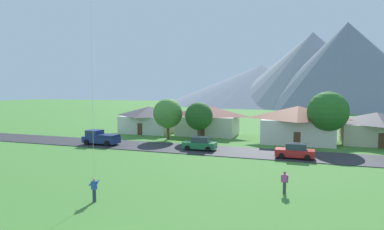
{
  "coord_description": "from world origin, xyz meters",
  "views": [
    {
      "loc": [
        8.41,
        -11.78,
        7.71
      ],
      "look_at": [
        -1.46,
        16.62,
        5.36
      ],
      "focal_mm": 29.98,
      "sensor_mm": 36.0,
      "label": 1
    }
  ],
  "objects_px": {
    "tree_left_of_center": "(168,113)",
    "house_leftmost": "(149,119)",
    "tree_near_left": "(328,112)",
    "house_left_center": "(376,127)",
    "house_rightmost": "(298,124)",
    "parked_car_green_west_end": "(200,144)",
    "pickup_truck_navy_west_side": "(100,137)",
    "house_right_center": "(208,120)",
    "tree_right_of_center": "(199,116)",
    "watcher_person": "(285,182)",
    "parked_car_red_mid_east": "(295,151)"
  },
  "relations": [
    {
      "from": "tree_left_of_center",
      "to": "house_leftmost",
      "type": "bearing_deg",
      "value": 134.36
    },
    {
      "from": "tree_near_left",
      "to": "house_left_center",
      "type": "bearing_deg",
      "value": 39.0
    },
    {
      "from": "tree_near_left",
      "to": "house_rightmost",
      "type": "bearing_deg",
      "value": 142.1
    },
    {
      "from": "tree_near_left",
      "to": "house_leftmost",
      "type": "bearing_deg",
      "value": 168.59
    },
    {
      "from": "parked_car_green_west_end",
      "to": "pickup_truck_navy_west_side",
      "type": "distance_m",
      "value": 14.53
    },
    {
      "from": "house_right_center",
      "to": "tree_right_of_center",
      "type": "bearing_deg",
      "value": -84.56
    },
    {
      "from": "house_rightmost",
      "to": "tree_left_of_center",
      "type": "relative_size",
      "value": 1.68
    },
    {
      "from": "house_leftmost",
      "to": "house_rightmost",
      "type": "xyz_separation_m",
      "value": [
        25.73,
        -2.98,
        0.34
      ]
    },
    {
      "from": "house_left_center",
      "to": "tree_right_of_center",
      "type": "bearing_deg",
      "value": -165.84
    },
    {
      "from": "parked_car_green_west_end",
      "to": "tree_left_of_center",
      "type": "bearing_deg",
      "value": 136.66
    },
    {
      "from": "tree_right_of_center",
      "to": "pickup_truck_navy_west_side",
      "type": "xyz_separation_m",
      "value": [
        -12.04,
        -7.77,
        -2.72
      ]
    },
    {
      "from": "house_rightmost",
      "to": "pickup_truck_navy_west_side",
      "type": "relative_size",
      "value": 2.04
    },
    {
      "from": "watcher_person",
      "to": "parked_car_red_mid_east",
      "type": "bearing_deg",
      "value": 88.03
    },
    {
      "from": "tree_left_of_center",
      "to": "parked_car_red_mid_east",
      "type": "distance_m",
      "value": 21.1
    },
    {
      "from": "tree_near_left",
      "to": "watcher_person",
      "type": "bearing_deg",
      "value": -101.11
    },
    {
      "from": "tree_near_left",
      "to": "tree_right_of_center",
      "type": "relative_size",
      "value": 1.28
    },
    {
      "from": "tree_left_of_center",
      "to": "pickup_truck_navy_west_side",
      "type": "xyz_separation_m",
      "value": [
        -6.99,
        -7.72,
        -3.03
      ]
    },
    {
      "from": "tree_near_left",
      "to": "pickup_truck_navy_west_side",
      "type": "height_order",
      "value": "tree_near_left"
    },
    {
      "from": "tree_near_left",
      "to": "pickup_truck_navy_west_side",
      "type": "xyz_separation_m",
      "value": [
        -29.99,
        -8.47,
        -3.76
      ]
    },
    {
      "from": "tree_right_of_center",
      "to": "parked_car_red_mid_east",
      "type": "height_order",
      "value": "tree_right_of_center"
    },
    {
      "from": "house_rightmost",
      "to": "watcher_person",
      "type": "xyz_separation_m",
      "value": [
        -0.49,
        -25.02,
        -1.91
      ]
    },
    {
      "from": "house_leftmost",
      "to": "tree_near_left",
      "type": "distance_m",
      "value": 30.26
    },
    {
      "from": "house_left_center",
      "to": "tree_right_of_center",
      "type": "relative_size",
      "value": 1.71
    },
    {
      "from": "tree_near_left",
      "to": "parked_car_green_west_end",
      "type": "bearing_deg",
      "value": -153.11
    },
    {
      "from": "house_right_center",
      "to": "watcher_person",
      "type": "bearing_deg",
      "value": -63.23
    },
    {
      "from": "pickup_truck_navy_west_side",
      "to": "house_right_center",
      "type": "bearing_deg",
      "value": 52.33
    },
    {
      "from": "tree_left_of_center",
      "to": "pickup_truck_navy_west_side",
      "type": "bearing_deg",
      "value": -132.16
    },
    {
      "from": "tree_near_left",
      "to": "watcher_person",
      "type": "relative_size",
      "value": 4.49
    },
    {
      "from": "house_right_center",
      "to": "tree_left_of_center",
      "type": "bearing_deg",
      "value": -122.01
    },
    {
      "from": "house_right_center",
      "to": "parked_car_green_west_end",
      "type": "bearing_deg",
      "value": -77.5
    },
    {
      "from": "pickup_truck_navy_west_side",
      "to": "watcher_person",
      "type": "bearing_deg",
      "value": -27.86
    },
    {
      "from": "pickup_truck_navy_west_side",
      "to": "watcher_person",
      "type": "xyz_separation_m",
      "value": [
        25.66,
        -13.56,
        -0.18
      ]
    },
    {
      "from": "house_leftmost",
      "to": "pickup_truck_navy_west_side",
      "type": "xyz_separation_m",
      "value": [
        -0.42,
        -14.44,
        -1.39
      ]
    },
    {
      "from": "tree_left_of_center",
      "to": "parked_car_green_west_end",
      "type": "bearing_deg",
      "value": -43.34
    },
    {
      "from": "parked_car_red_mid_east",
      "to": "tree_left_of_center",
      "type": "bearing_deg",
      "value": 156.42
    },
    {
      "from": "house_right_center",
      "to": "house_rightmost",
      "type": "distance_m",
      "value": 15.13
    },
    {
      "from": "house_rightmost",
      "to": "tree_right_of_center",
      "type": "bearing_deg",
      "value": -165.35
    },
    {
      "from": "parked_car_red_mid_east",
      "to": "house_right_center",
      "type": "bearing_deg",
      "value": 133.79
    },
    {
      "from": "tree_right_of_center",
      "to": "pickup_truck_navy_west_side",
      "type": "distance_m",
      "value": 14.59
    },
    {
      "from": "tree_right_of_center",
      "to": "parked_car_green_west_end",
      "type": "relative_size",
      "value": 1.39
    },
    {
      "from": "house_left_center",
      "to": "watcher_person",
      "type": "height_order",
      "value": "house_left_center"
    },
    {
      "from": "tree_right_of_center",
      "to": "tree_left_of_center",
      "type": "bearing_deg",
      "value": -179.42
    },
    {
      "from": "house_rightmost",
      "to": "parked_car_green_west_end",
      "type": "height_order",
      "value": "house_rightmost"
    },
    {
      "from": "house_rightmost",
      "to": "pickup_truck_navy_west_side",
      "type": "xyz_separation_m",
      "value": [
        -26.15,
        -11.46,
        -1.72
      ]
    },
    {
      "from": "house_left_center",
      "to": "pickup_truck_navy_west_side",
      "type": "xyz_separation_m",
      "value": [
        -36.85,
        -14.03,
        -1.28
      ]
    },
    {
      "from": "house_leftmost",
      "to": "house_rightmost",
      "type": "relative_size",
      "value": 0.89
    },
    {
      "from": "house_right_center",
      "to": "house_rightmost",
      "type": "xyz_separation_m",
      "value": [
        14.77,
        -3.28,
        0.17
      ]
    },
    {
      "from": "house_rightmost",
      "to": "tree_left_of_center",
      "type": "bearing_deg",
      "value": -168.96
    },
    {
      "from": "house_rightmost",
      "to": "tree_left_of_center",
      "type": "height_order",
      "value": "tree_left_of_center"
    },
    {
      "from": "tree_left_of_center",
      "to": "parked_car_green_west_end",
      "type": "height_order",
      "value": "tree_left_of_center"
    }
  ]
}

